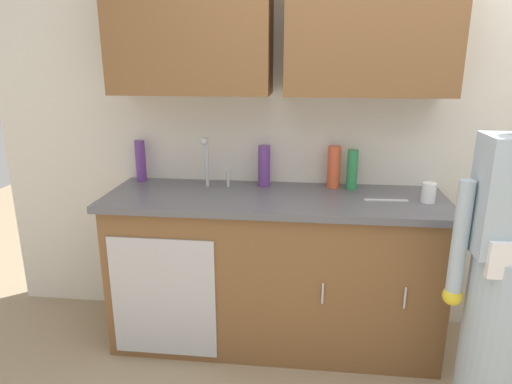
{
  "coord_description": "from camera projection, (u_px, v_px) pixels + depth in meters",
  "views": [
    {
      "loc": [
        -0.37,
        -1.8,
        1.7
      ],
      "look_at": [
        -0.64,
        0.55,
        1.0
      ],
      "focal_mm": 31.76,
      "sensor_mm": 36.0,
      "label": 1
    }
  ],
  "objects": [
    {
      "name": "kitchen_wall_with_uppers",
      "position": [
        348.0,
        97.0,
        2.7
      ],
      "size": [
        4.8,
        0.44,
        2.7
      ],
      "color": "silver",
      "rests_on": "ground"
    },
    {
      "name": "counter_cabinet",
      "position": [
        273.0,
        272.0,
        2.75
      ],
      "size": [
        1.9,
        0.62,
        0.9
      ],
      "color": "brown",
      "rests_on": "ground"
    },
    {
      "name": "countertop",
      "position": [
        275.0,
        198.0,
        2.62
      ],
      "size": [
        1.96,
        0.66,
        0.04
      ],
      "primitive_type": "cube",
      "color": "#595960",
      "rests_on": "counter_cabinet"
    },
    {
      "name": "sink",
      "position": [
        209.0,
        195.0,
        2.67
      ],
      "size": [
        0.5,
        0.36,
        0.35
      ],
      "color": "#B7BABF",
      "rests_on": "counter_cabinet"
    },
    {
      "name": "person_at_sink",
      "position": [
        508.0,
        293.0,
        2.02
      ],
      "size": [
        0.55,
        0.34,
        1.62
      ],
      "color": "white",
      "rests_on": "ground"
    },
    {
      "name": "bottle_cleaner_spray",
      "position": [
        352.0,
        170.0,
        2.71
      ],
      "size": [
        0.06,
        0.06,
        0.24
      ],
      "primitive_type": "cylinder",
      "color": "#2D8C4C",
      "rests_on": "countertop"
    },
    {
      "name": "bottle_dish_liquid",
      "position": [
        141.0,
        161.0,
        2.89
      ],
      "size": [
        0.06,
        0.06,
        0.26
      ],
      "primitive_type": "cylinder",
      "color": "#66388C",
      "rests_on": "countertop"
    },
    {
      "name": "bottle_water_short",
      "position": [
        264.0,
        166.0,
        2.78
      ],
      "size": [
        0.07,
        0.07,
        0.25
      ],
      "primitive_type": "cylinder",
      "color": "#66388C",
      "rests_on": "countertop"
    },
    {
      "name": "bottle_water_tall",
      "position": [
        334.0,
        167.0,
        2.74
      ],
      "size": [
        0.08,
        0.08,
        0.25
      ],
      "primitive_type": "cylinder",
      "color": "#E05933",
      "rests_on": "countertop"
    },
    {
      "name": "cup_by_sink",
      "position": [
        429.0,
        193.0,
        2.47
      ],
      "size": [
        0.08,
        0.08,
        0.11
      ],
      "primitive_type": "cylinder",
      "color": "white",
      "rests_on": "countertop"
    },
    {
      "name": "knife_on_counter",
      "position": [
        386.0,
        200.0,
        2.51
      ],
      "size": [
        0.24,
        0.04,
        0.01
      ],
      "primitive_type": "cube",
      "rotation": [
        0.0,
        0.0,
        0.05
      ],
      "color": "silver",
      "rests_on": "countertop"
    }
  ]
}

